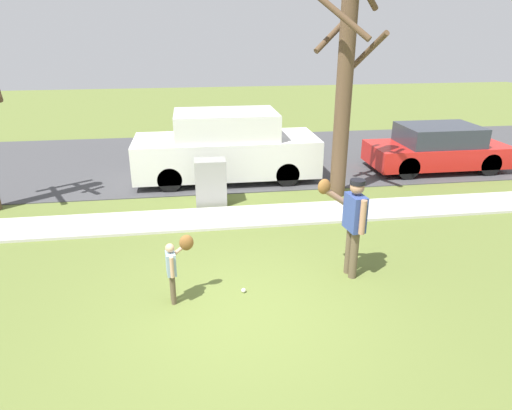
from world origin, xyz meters
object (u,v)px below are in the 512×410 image
(person_adult, at_px, (352,217))
(parked_van_white, at_px, (226,148))
(utility_cabinet, at_px, (211,182))
(parked_hatchback_red, at_px, (437,148))
(person_child, at_px, (176,262))
(street_tree_near, at_px, (345,82))
(baseball, at_px, (244,290))

(person_adult, bearing_deg, parked_van_white, -81.64)
(utility_cabinet, xyz_separation_m, parked_hatchback_red, (6.80, 1.88, 0.10))
(utility_cabinet, bearing_deg, parked_van_white, 74.12)
(parked_van_white, xyz_separation_m, parked_hatchback_red, (6.26, -0.02, -0.24))
(person_child, distance_m, parked_hatchback_red, 9.61)
(person_child, xyz_separation_m, parked_hatchback_red, (7.53, 5.97, -0.02))
(person_child, distance_m, street_tree_near, 6.21)
(parked_hatchback_red, bearing_deg, utility_cabinet, -164.54)
(utility_cabinet, distance_m, parked_hatchback_red, 7.05)
(person_child, xyz_separation_m, baseball, (1.05, 0.06, -0.65))
(utility_cabinet, bearing_deg, person_child, -100.17)
(baseball, bearing_deg, person_child, -176.50)
(person_adult, height_order, parked_van_white, parked_van_white)
(person_child, distance_m, parked_van_white, 6.13)
(street_tree_near, xyz_separation_m, parked_van_white, (-2.69, 1.71, -1.91))
(parked_van_white, height_order, parked_hatchback_red, parked_van_white)
(street_tree_near, relative_size, parked_hatchback_red, 1.32)
(utility_cabinet, distance_m, parked_van_white, 2.01)
(person_child, bearing_deg, baseball, -4.28)
(street_tree_near, distance_m, parked_van_white, 3.71)
(person_child, relative_size, utility_cabinet, 0.95)
(person_child, bearing_deg, parked_van_white, 70.22)
(person_adult, height_order, parked_hatchback_red, person_adult)
(person_adult, distance_m, parked_hatchback_red, 7.28)
(parked_hatchback_red, bearing_deg, baseball, -137.67)
(utility_cabinet, bearing_deg, street_tree_near, 3.45)
(baseball, bearing_deg, street_tree_near, 55.37)
(baseball, relative_size, parked_hatchback_red, 0.02)
(baseball, height_order, street_tree_near, street_tree_near)
(utility_cabinet, xyz_separation_m, street_tree_near, (3.23, 0.19, 2.25))
(street_tree_near, bearing_deg, baseball, -124.63)
(person_child, height_order, street_tree_near, street_tree_near)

